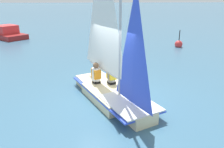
{
  "coord_description": "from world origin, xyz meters",
  "views": [
    {
      "loc": [
        6.94,
        -0.69,
        3.45
      ],
      "look_at": [
        0.0,
        0.0,
        0.96
      ],
      "focal_mm": 35.0,
      "sensor_mm": 36.0,
      "label": 1
    }
  ],
  "objects_px": {
    "sailor_crew": "(96,76)",
    "sailor_helm": "(111,77)",
    "sailboat_main": "(111,75)",
    "motorboat_distant": "(6,33)",
    "buoy_marker": "(179,44)"
  },
  "relations": [
    {
      "from": "sailor_crew",
      "to": "buoy_marker",
      "type": "distance_m",
      "value": 9.54
    },
    {
      "from": "sailor_crew",
      "to": "sailor_helm",
      "type": "bearing_deg",
      "value": 53.6
    },
    {
      "from": "sailor_helm",
      "to": "buoy_marker",
      "type": "height_order",
      "value": "buoy_marker"
    },
    {
      "from": "sailor_crew",
      "to": "buoy_marker",
      "type": "xyz_separation_m",
      "value": [
        -7.28,
        6.15,
        -0.42
      ]
    },
    {
      "from": "sailor_helm",
      "to": "motorboat_distant",
      "type": "height_order",
      "value": "sailor_helm"
    },
    {
      "from": "sailor_helm",
      "to": "sailor_crew",
      "type": "xyz_separation_m",
      "value": [
        -0.13,
        -0.56,
        -0.01
      ]
    },
    {
      "from": "motorboat_distant",
      "to": "buoy_marker",
      "type": "height_order",
      "value": "buoy_marker"
    },
    {
      "from": "sailor_helm",
      "to": "motorboat_distant",
      "type": "relative_size",
      "value": 0.27
    },
    {
      "from": "sailboat_main",
      "to": "sailor_helm",
      "type": "height_order",
      "value": "sailboat_main"
    },
    {
      "from": "sailor_crew",
      "to": "motorboat_distant",
      "type": "relative_size",
      "value": 0.26
    },
    {
      "from": "buoy_marker",
      "to": "sailor_crew",
      "type": "bearing_deg",
      "value": -40.17
    },
    {
      "from": "sailor_helm",
      "to": "sailor_crew",
      "type": "height_order",
      "value": "sailor_helm"
    },
    {
      "from": "motorboat_distant",
      "to": "sailor_helm",
      "type": "bearing_deg",
      "value": -12.51
    },
    {
      "from": "sailboat_main",
      "to": "motorboat_distant",
      "type": "bearing_deg",
      "value": -171.58
    },
    {
      "from": "sailor_crew",
      "to": "sailboat_main",
      "type": "bearing_deg",
      "value": 12.5
    }
  ]
}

